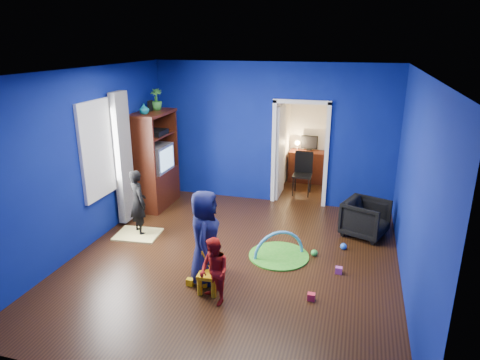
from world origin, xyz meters
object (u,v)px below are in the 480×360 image
(crt_tv, at_px, (156,158))
(folding_chair, at_px, (302,175))
(kid_chair, at_px, (209,276))
(armchair, at_px, (365,218))
(study_desk, at_px, (308,166))
(child_black, at_px, (138,202))
(vase, at_px, (144,109))
(play_mat, at_px, (279,256))
(child_navy, at_px, (205,237))
(toddler_red, at_px, (214,271))
(hopper_ball, at_px, (209,260))
(tv_armoire, at_px, (155,160))

(crt_tv, bearing_deg, folding_chair, 27.74)
(kid_chair, bearing_deg, armchair, 46.32)
(study_desk, bearing_deg, child_black, -123.62)
(vase, xyz_separation_m, play_mat, (2.88, -1.22, -2.05))
(armchair, height_order, child_navy, child_navy)
(toddler_red, relative_size, crt_tv, 1.31)
(vase, distance_m, folding_chair, 3.69)
(crt_tv, distance_m, hopper_ball, 3.07)
(hopper_ball, relative_size, kid_chair, 0.78)
(tv_armoire, distance_m, kid_chair, 3.58)
(hopper_ball, bearing_deg, child_navy, -78.69)
(vase, bearing_deg, folding_chair, 32.00)
(armchair, relative_size, study_desk, 0.81)
(hopper_ball, distance_m, play_mat, 1.20)
(crt_tv, xyz_separation_m, kid_chair, (2.11, -2.77, -0.77))
(folding_chair, bearing_deg, tv_armoire, -152.59)
(armchair, xyz_separation_m, tv_armoire, (-4.19, 0.34, 0.65))
(kid_chair, bearing_deg, study_desk, 78.90)
(toddler_red, height_order, tv_armoire, tv_armoire)
(child_navy, xyz_separation_m, kid_chair, (0.14, -0.26, -0.44))
(armchair, xyz_separation_m, child_navy, (-2.19, -2.17, 0.36))
(vase, height_order, play_mat, vase)
(tv_armoire, xyz_separation_m, play_mat, (2.88, -1.52, -0.97))
(vase, relative_size, kid_chair, 0.40)
(vase, bearing_deg, crt_tv, 82.41)
(armchair, distance_m, kid_chair, 3.18)
(vase, bearing_deg, tv_armoire, 90.00)
(hopper_ball, height_order, play_mat, hopper_ball)
(child_black, xyz_separation_m, tv_armoire, (-0.32, 1.34, 0.39))
(toddler_red, height_order, kid_chair, toddler_red)
(tv_armoire, xyz_separation_m, study_desk, (2.82, 2.42, -0.60))
(child_black, xyz_separation_m, child_navy, (1.68, -1.17, 0.10))
(vase, distance_m, hopper_ball, 3.34)
(toddler_red, xyz_separation_m, folding_chair, (0.52, 4.44, 0.00))
(armchair, bearing_deg, child_navy, 155.37)
(crt_tv, height_order, hopper_ball, crt_tv)
(tv_armoire, height_order, kid_chair, tv_armoire)
(play_mat, height_order, folding_chair, folding_chair)
(tv_armoire, height_order, play_mat, tv_armoire)
(play_mat, bearing_deg, vase, 157.04)
(armchair, distance_m, folding_chair, 2.27)
(armchair, height_order, crt_tv, crt_tv)
(child_navy, bearing_deg, hopper_ball, -2.49)
(tv_armoire, bearing_deg, crt_tv, 0.00)
(armchair, xyz_separation_m, vase, (-4.19, 0.04, 1.73))
(vase, xyz_separation_m, tv_armoire, (0.00, 0.30, -1.08))
(armchair, distance_m, toddler_red, 3.25)
(armchair, distance_m, vase, 4.54)
(play_mat, xyz_separation_m, folding_chair, (-0.06, 2.98, 0.45))
(child_black, height_order, study_desk, child_black)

